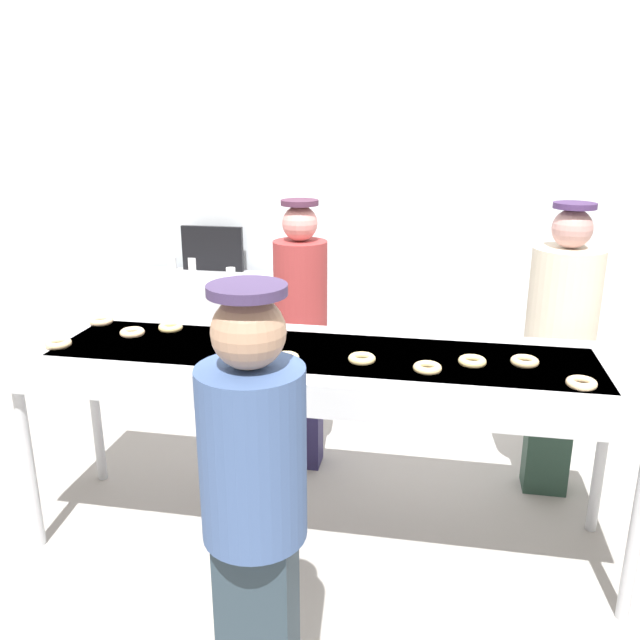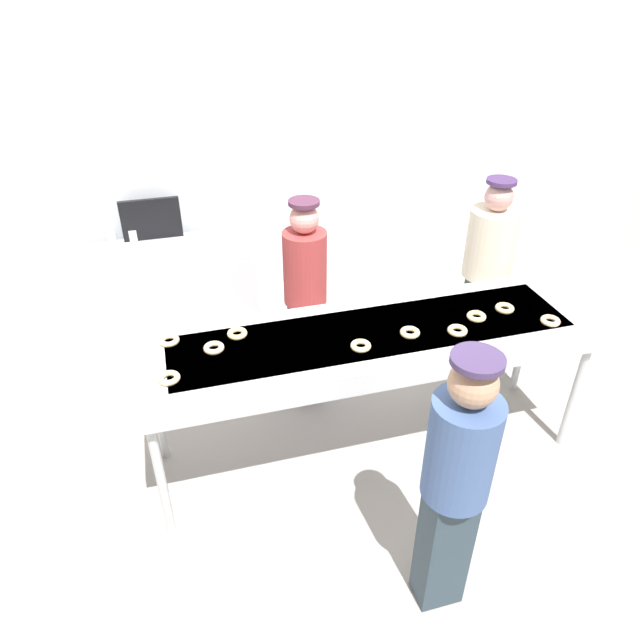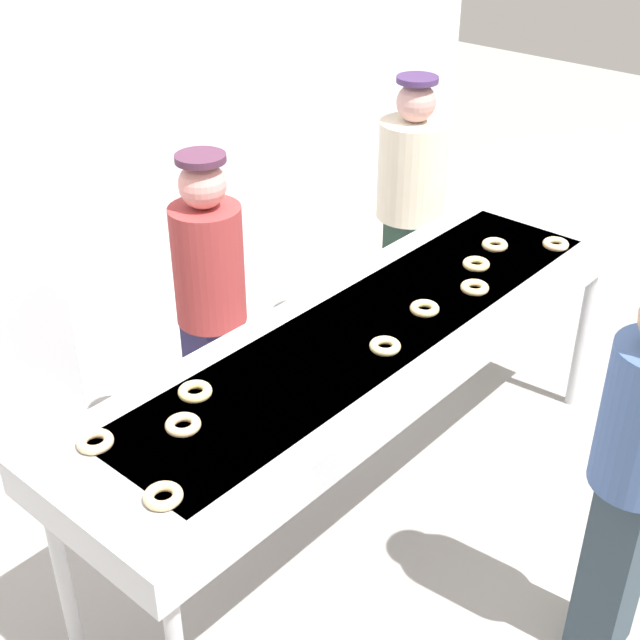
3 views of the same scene
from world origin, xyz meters
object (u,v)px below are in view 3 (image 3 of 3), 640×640
plain_donut_4 (556,244)px  plain_donut_9 (183,425)px  plain_donut_2 (425,309)px  worker_baker (410,203)px  worker_assistant (212,310)px  plain_donut_3 (163,496)px  plain_donut_8 (475,288)px  customer_waiting (639,462)px  plain_donut_0 (195,391)px  plain_donut_1 (494,245)px  fryer_conveyor (374,339)px  plain_donut_5 (476,264)px  plain_donut_6 (95,442)px  plain_donut_7 (385,346)px

plain_donut_4 → plain_donut_9: same height
plain_donut_2 → plain_donut_4: (0.92, -0.12, 0.00)m
worker_baker → worker_assistant: (-1.45, 0.03, -0.06)m
plain_donut_3 → worker_baker: size_ratio=0.07×
plain_donut_2 → plain_donut_8: same height
plain_donut_2 → customer_waiting: (-0.20, -1.05, -0.12)m
plain_donut_0 → plain_donut_1: same height
fryer_conveyor → customer_waiting: customer_waiting is taller
plain_donut_1 → plain_donut_3: size_ratio=1.00×
plain_donut_5 → plain_donut_6: 1.95m
plain_donut_2 → plain_donut_3: size_ratio=1.00×
plain_donut_4 → plain_donut_8: (-0.63, 0.06, 0.00)m
plain_donut_6 → plain_donut_9: bearing=-30.9°
plain_donut_1 → plain_donut_3: 2.19m
plain_donut_0 → plain_donut_4: size_ratio=1.00×
plain_donut_3 → plain_donut_8: 1.76m
fryer_conveyor → plain_donut_4: 1.15m
plain_donut_3 → customer_waiting: (1.26, -0.99, -0.12)m
plain_donut_1 → plain_donut_7: (-1.06, -0.16, 0.00)m
plain_donut_7 → customer_waiting: bearing=-82.2°
plain_donut_5 → worker_assistant: bearing=141.1°
worker_baker → worker_assistant: size_ratio=1.01×
plain_donut_4 → plain_donut_7: bearing=177.1°
plain_donut_0 → worker_baker: 2.09m
plain_donut_9 → customer_waiting: (0.99, -1.22, -0.12)m
plain_donut_1 → plain_donut_4: bearing=-47.6°
worker_assistant → customer_waiting: (0.26, -1.88, 0.01)m
plain_donut_1 → plain_donut_7: bearing=-171.6°
plain_donut_7 → worker_assistant: bearing=97.8°
plain_donut_6 → customer_waiting: 1.85m
plain_donut_3 → customer_waiting: size_ratio=0.08×
fryer_conveyor → plain_donut_7: bearing=-130.9°
plain_donut_8 → plain_donut_9: size_ratio=1.00×
plain_donut_0 → plain_donut_5: size_ratio=1.00×
plain_donut_4 → plain_donut_9: bearing=172.5°
plain_donut_3 → plain_donut_5: size_ratio=1.00×
plain_donut_7 → plain_donut_8: 0.64m
plain_donut_4 → plain_donut_6: (-2.37, 0.43, 0.00)m
plain_donut_3 → plain_donut_7: size_ratio=1.00×
plain_donut_6 → plain_donut_7: same height
plain_donut_0 → plain_donut_6: bearing=174.9°
plain_donut_1 → worker_baker: bearing=68.6°
plain_donut_1 → worker_baker: (0.27, 0.69, -0.07)m
plain_donut_3 → plain_donut_2: bearing=2.4°
plain_donut_0 → plain_donut_9: bearing=-143.8°
plain_donut_2 → plain_donut_5: same height
plain_donut_6 → plain_donut_9: 0.30m
plain_donut_6 → plain_donut_9: (0.25, -0.15, 0.00)m
plain_donut_8 → customer_waiting: bearing=-116.6°
plain_donut_4 → worker_assistant: bearing=145.7°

